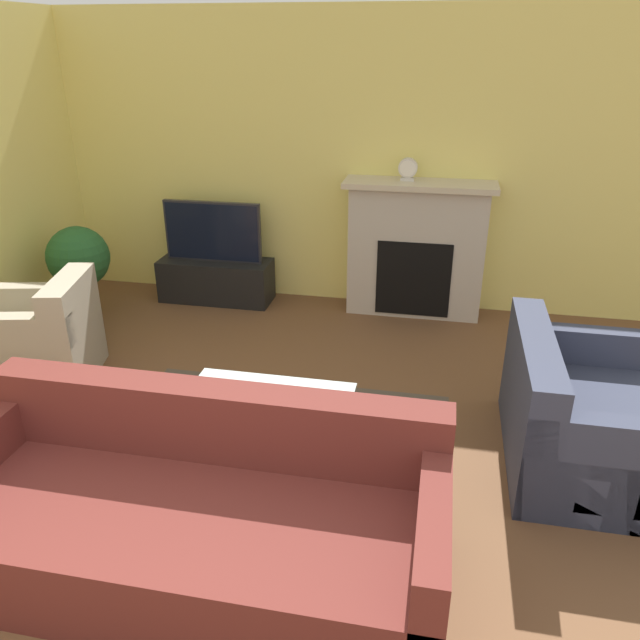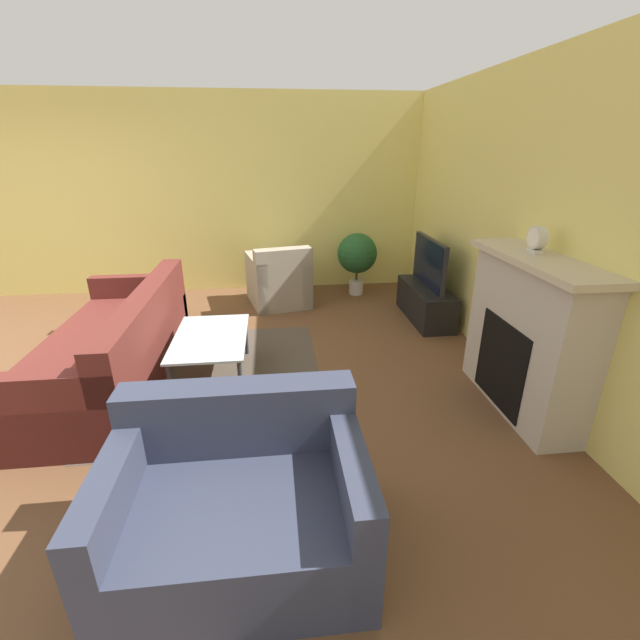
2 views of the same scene
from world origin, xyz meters
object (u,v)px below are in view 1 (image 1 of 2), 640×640
Objects in this scene: couch_sectional at (195,519)px; mantel_clock at (408,169)px; armchair_by_window at (39,343)px; coffee_table at (266,407)px; couch_loveseat at (579,420)px; tv at (213,232)px; potted_plant at (79,260)px.

couch_sectional is 12.02× the size of mantel_clock.
coffee_table is at bearing 59.02° from armchair_by_window.
couch_loveseat is at bearing 11.05° from coffee_table.
couch_sectional is 2.44× the size of armchair_by_window.
couch_loveseat is 1.91m from coffee_table.
couch_sectional is at bearing -96.71° from coffee_table.
mantel_clock reaches higher than tv.
armchair_by_window is 1.12× the size of potted_plant.
mantel_clock reaches higher than couch_loveseat.
tv is 0.98× the size of armchair_by_window.
mantel_clock is at bearing 113.23° from armchair_by_window.
couch_loveseat is at bearing -33.87° from tv.
mantel_clock is at bearing 78.05° from couch_sectional.
armchair_by_window reaches higher than coffee_table.
mantel_clock reaches higher than couch_sectional.
mantel_clock reaches higher than potted_plant.
couch_loveseat is 4.38m from potted_plant.
mantel_clock is (0.73, 3.43, 1.08)m from couch_sectional.
mantel_clock is (2.89, 0.76, 0.78)m from potted_plant.
tv is 3.53m from couch_sectional.
tv is 0.94× the size of coffee_table.
potted_plant is at bearing 71.20° from couch_loveseat.
armchair_by_window is 0.96× the size of coffee_table.
mantel_clock is at bearing 14.80° from potted_plant.
potted_plant is (-0.29, 1.12, 0.28)m from armchair_by_window.
armchair_by_window is at bearing -144.05° from mantel_clock.
coffee_table is (-1.87, -0.37, 0.09)m from couch_loveseat.
couch_loveseat is 2.73m from mantel_clock.
armchair_by_window is 3.38m from mantel_clock.
coffee_table is (1.98, -0.65, 0.08)m from armchair_by_window.
potted_plant is (-2.16, 2.66, 0.29)m from couch_sectional.
couch_sectional is (1.11, -3.33, -0.43)m from tv.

